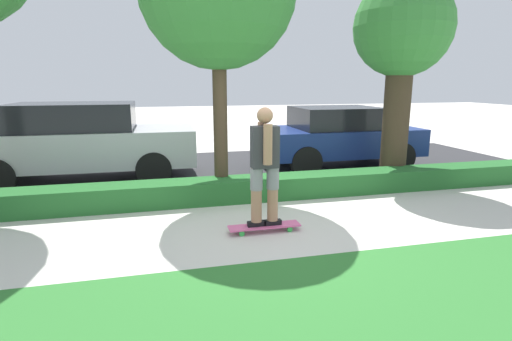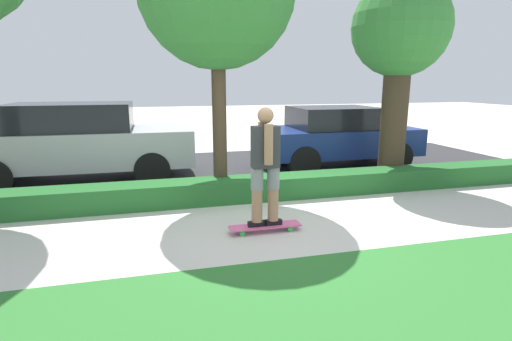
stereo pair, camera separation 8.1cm
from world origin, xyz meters
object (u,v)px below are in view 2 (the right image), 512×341
at_px(skateboard, 265,226).
at_px(skater_person, 265,164).
at_px(parked_car_middle, 336,136).
at_px(parked_car_front, 79,141).
at_px(tree_far, 400,36).

xyz_separation_m(skateboard, skater_person, (0.00, 0.00, 0.92)).
relative_size(skater_person, parked_car_middle, 0.44).
height_order(skater_person, parked_car_middle, skater_person).
distance_m(skateboard, skater_person, 0.92).
bearing_deg(parked_car_front, tree_far, -14.56).
bearing_deg(parked_car_middle, skateboard, -127.15).
height_order(skater_person, tree_far, tree_far).
distance_m(tree_far, parked_car_middle, 2.82).
bearing_deg(skater_person, parked_car_middle, 52.70).
bearing_deg(tree_far, skateboard, -147.86).
bearing_deg(tree_far, parked_car_front, 164.93).
bearing_deg(skateboard, tree_far, 32.14).
relative_size(tree_far, parked_car_middle, 1.08).
bearing_deg(parked_car_middle, tree_far, -74.22).
relative_size(skateboard, parked_car_middle, 0.27).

